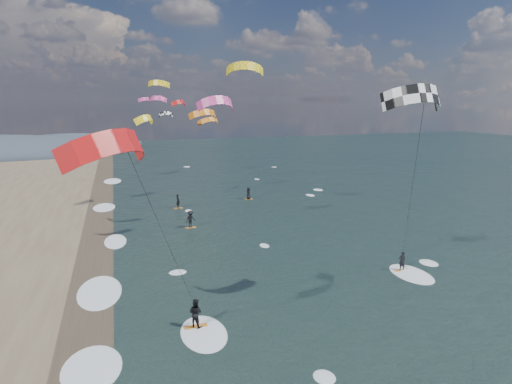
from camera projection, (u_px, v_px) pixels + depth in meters
name	position (u px, v px, depth m)	size (l,w,h in m)	color
wet_sand_strip	(86.00, 329.00, 24.74)	(3.00, 240.00, 0.00)	#382D23
kitesurfer_near_a	(421.00, 143.00, 25.65)	(7.48, 8.23, 14.44)	orange
kitesurfer_near_b	(154.00, 216.00, 18.58)	(7.04, 9.21, 12.67)	orange
far_kitesurfers	(206.00, 208.00, 49.02)	(10.78, 11.61, 1.82)	orange
bg_kite_field	(182.00, 103.00, 66.11)	(15.52, 73.33, 7.73)	yellow
shoreline_surf	(109.00, 292.00, 29.51)	(2.40, 79.40, 0.11)	white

